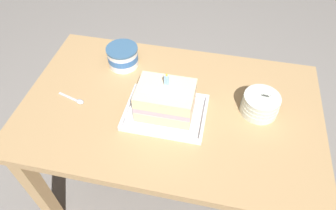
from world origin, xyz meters
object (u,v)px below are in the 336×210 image
(birthday_cake, at_px, (165,100))
(foil_tray, at_px, (166,113))
(bowl_stack, at_px, (260,104))
(serving_spoon_near_tray, at_px, (77,101))
(ice_cream_tub, at_px, (123,56))

(birthday_cake, bearing_deg, foil_tray, 90.00)
(birthday_cake, relative_size, bowl_stack, 1.44)
(birthday_cake, xyz_separation_m, serving_spoon_near_tray, (-0.37, -0.01, -0.08))
(ice_cream_tub, bearing_deg, birthday_cake, -44.98)
(foil_tray, bearing_deg, serving_spoon_near_tray, -178.60)
(birthday_cake, bearing_deg, ice_cream_tub, 135.02)
(foil_tray, height_order, serving_spoon_near_tray, foil_tray)
(birthday_cake, height_order, bowl_stack, birthday_cake)
(foil_tray, height_order, bowl_stack, bowl_stack)
(ice_cream_tub, bearing_deg, serving_spoon_near_tray, -114.09)
(ice_cream_tub, bearing_deg, foil_tray, -44.98)
(bowl_stack, xyz_separation_m, serving_spoon_near_tray, (-0.73, -0.10, -0.04))
(foil_tray, relative_size, serving_spoon_near_tray, 2.46)
(foil_tray, bearing_deg, ice_cream_tub, 135.02)
(bowl_stack, height_order, ice_cream_tub, bowl_stack)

